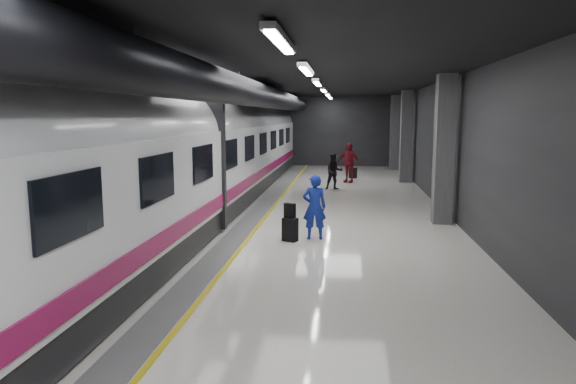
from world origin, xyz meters
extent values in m
plane|color=white|center=(0.00, 0.00, 0.00)|extent=(40.00, 40.00, 0.00)
cube|color=black|center=(0.00, 0.00, 4.50)|extent=(10.00, 40.00, 0.02)
cube|color=#28282B|center=(0.00, 20.00, 2.25)|extent=(10.00, 0.02, 4.50)
cube|color=#28282B|center=(-5.00, 0.00, 2.25)|extent=(0.02, 40.00, 4.50)
cube|color=#28282B|center=(5.00, 0.00, 2.25)|extent=(0.02, 40.00, 4.50)
cube|color=slate|center=(-1.35, 0.00, 0.01)|extent=(0.65, 39.80, 0.01)
cube|color=yellow|center=(-0.95, 0.00, 0.01)|extent=(0.10, 39.80, 0.01)
cylinder|color=black|center=(-1.30, 0.00, 3.95)|extent=(0.80, 38.00, 0.80)
cube|color=silver|center=(0.60, -6.00, 4.40)|extent=(0.22, 2.60, 0.10)
cube|color=silver|center=(0.60, -1.00, 4.40)|extent=(0.22, 2.60, 0.10)
cube|color=silver|center=(0.60, 4.00, 4.40)|extent=(0.22, 2.60, 0.10)
cube|color=silver|center=(0.60, 9.00, 4.40)|extent=(0.22, 2.60, 0.10)
cube|color=silver|center=(0.60, 14.00, 4.40)|extent=(0.22, 2.60, 0.10)
cube|color=silver|center=(0.60, 18.00, 4.40)|extent=(0.22, 2.60, 0.10)
cube|color=#515154|center=(4.55, 2.00, 2.25)|extent=(0.55, 0.55, 4.50)
cube|color=#515154|center=(4.55, 12.00, 2.25)|extent=(0.55, 0.55, 4.50)
cube|color=#515154|center=(4.55, 18.00, 2.25)|extent=(0.55, 0.55, 4.50)
cube|color=black|center=(-3.25, 0.00, 0.35)|extent=(2.80, 38.00, 0.60)
cube|color=white|center=(-3.25, 0.00, 1.75)|extent=(2.90, 38.00, 2.20)
cylinder|color=white|center=(-3.25, 0.00, 2.70)|extent=(2.80, 38.00, 2.80)
cube|color=maroon|center=(-1.78, 0.00, 0.95)|extent=(0.04, 38.00, 0.35)
cube|color=black|center=(-3.25, 0.00, 2.00)|extent=(3.05, 0.25, 3.80)
cube|color=black|center=(-1.78, -8.00, 2.15)|extent=(0.05, 1.60, 0.85)
cube|color=black|center=(-1.78, -5.00, 2.15)|extent=(0.05, 1.60, 0.85)
cube|color=black|center=(-1.78, -2.00, 2.15)|extent=(0.05, 1.60, 0.85)
cube|color=black|center=(-1.78, 1.00, 2.15)|extent=(0.05, 1.60, 0.85)
cube|color=black|center=(-1.78, 4.00, 2.15)|extent=(0.05, 1.60, 0.85)
cube|color=black|center=(-1.78, 7.00, 2.15)|extent=(0.05, 1.60, 0.85)
cube|color=black|center=(-1.78, 10.00, 2.15)|extent=(0.05, 1.60, 0.85)
cube|color=black|center=(-1.78, 13.00, 2.15)|extent=(0.05, 1.60, 0.85)
cube|color=black|center=(-1.78, 16.00, 2.15)|extent=(0.05, 1.60, 0.85)
imported|color=#171CB0|center=(0.80, -0.51, 0.87)|extent=(0.69, 0.51, 1.73)
cube|color=black|center=(0.18, -0.83, 0.31)|extent=(0.44, 0.36, 0.62)
cube|color=black|center=(0.17, -0.79, 0.81)|extent=(0.33, 0.29, 0.39)
imported|color=black|center=(1.10, 8.92, 0.81)|extent=(0.89, 0.76, 1.62)
imported|color=maroon|center=(1.76, 11.46, 0.98)|extent=(1.24, 0.95, 1.96)
cube|color=black|center=(2.00, 13.24, 0.27)|extent=(0.44, 0.36, 0.55)
camera|label=1|loc=(1.60, -13.92, 3.27)|focal=32.00mm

